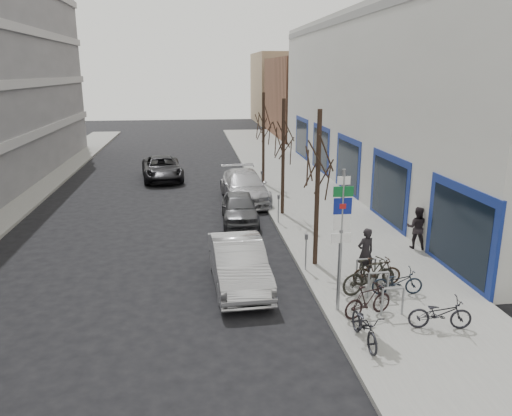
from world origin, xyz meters
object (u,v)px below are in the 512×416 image
object	(u,v)px
tree_far	(263,117)
bike_far_inner	(377,271)
parked_car_front	(238,263)
bike_near_right	(368,300)
bike_near_left	(365,324)
bike_mid_inner	(369,275)
parked_car_mid	(240,208)
bike_rack	(378,282)
meter_mid	(278,206)
meter_back	(262,180)
bike_mid_curb	(397,280)
tree_near	(319,152)
pedestrian_far	(417,227)
tree_mid	(283,130)
highway_sign_pole	(341,232)
pedestrian_near	(365,253)
bike_far_curb	(440,311)
meter_front	(306,248)
lane_car	(162,168)
parked_car_back	(244,186)

from	to	relation	value
tree_far	bike_far_inner	distance (m)	15.50
parked_car_front	bike_near_right	bearing A→B (deg)	-43.21
bike_near_left	bike_near_right	world-z (taller)	bike_near_left
bike_mid_inner	parked_car_mid	bearing A→B (deg)	5.64
bike_rack	bike_far_inner	world-z (taller)	bike_far_inner
bike_near_left	meter_mid	bearing A→B (deg)	90.82
meter_back	bike_mid_curb	xyz separation A→B (m)	(2.31, -13.24, -0.29)
tree_near	pedestrian_far	size ratio (longest dim) A/B	3.34
tree_mid	bike_mid_curb	bearing A→B (deg)	-78.63
highway_sign_pole	bike_rack	world-z (taller)	highway_sign_pole
bike_near_right	pedestrian_near	world-z (taller)	pedestrian_near
tree_mid	bike_far_curb	distance (m)	12.08
meter_front	pedestrian_near	size ratio (longest dim) A/B	0.76
pedestrian_far	parked_car_front	bearing A→B (deg)	46.83
bike_mid_inner	lane_car	size ratio (longest dim) A/B	0.36
bike_near_left	bike_near_right	xyz separation A→B (m)	(0.56, 1.34, -0.04)
parked_car_mid	pedestrian_near	size ratio (longest dim) A/B	2.39
meter_front	meter_back	bearing A→B (deg)	90.00
tree_near	tree_far	world-z (taller)	same
parked_car_back	highway_sign_pole	bearing A→B (deg)	-87.15
bike_far_inner	parked_car_back	world-z (taller)	parked_car_back
highway_sign_pole	tree_near	world-z (taller)	tree_near
bike_near_left	pedestrian_near	world-z (taller)	pedestrian_near
parked_car_mid	parked_car_back	bearing A→B (deg)	82.72
bike_near_left	pedestrian_near	size ratio (longest dim) A/B	1.02
meter_back	pedestrian_far	bearing A→B (deg)	-63.69
bike_mid_curb	meter_back	bearing A→B (deg)	14.08
meter_front	pedestrian_far	xyz separation A→B (m)	(4.65, 1.59, 0.06)
parked_car_mid	lane_car	size ratio (longest dim) A/B	0.77
tree_far	bike_far_inner	size ratio (longest dim) A/B	3.53
meter_mid	bike_near_left	bearing A→B (deg)	-87.79
bike_far_inner	pedestrian_far	world-z (taller)	pedestrian_far
bike_mid_inner	bike_far_inner	bearing A→B (deg)	-55.11
bike_near_left	parked_car_back	xyz separation A→B (m)	(-1.44, 14.93, 0.12)
bike_near_right	bike_mid_curb	bearing A→B (deg)	-66.23
meter_front	bike_far_inner	xyz separation A→B (m)	(1.93, -1.53, -0.29)
bike_rack	bike_mid_inner	world-z (taller)	bike_mid_inner
highway_sign_pole	meter_mid	distance (m)	8.65
bike_near_left	lane_car	distance (m)	21.89
meter_front	bike_mid_curb	distance (m)	3.23
bike_near_left	parked_car_front	size ratio (longest dim) A/B	0.37
tree_near	bike_near_right	xyz separation A→B (m)	(0.51, -3.98, -3.48)
meter_mid	lane_car	size ratio (longest dim) A/B	0.25
highway_sign_pole	pedestrian_far	world-z (taller)	highway_sign_pole
bike_far_inner	tree_far	bearing A→B (deg)	7.57
highway_sign_pole	meter_front	bearing A→B (deg)	94.75
meter_mid	bike_far_curb	xyz separation A→B (m)	(2.59, -9.87, -0.26)
lane_car	pedestrian_near	size ratio (longest dim) A/B	3.12
bike_near_right	lane_car	xyz separation A→B (m)	(-6.62, 19.69, 0.10)
highway_sign_pole	bike_far_inner	world-z (taller)	highway_sign_pole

